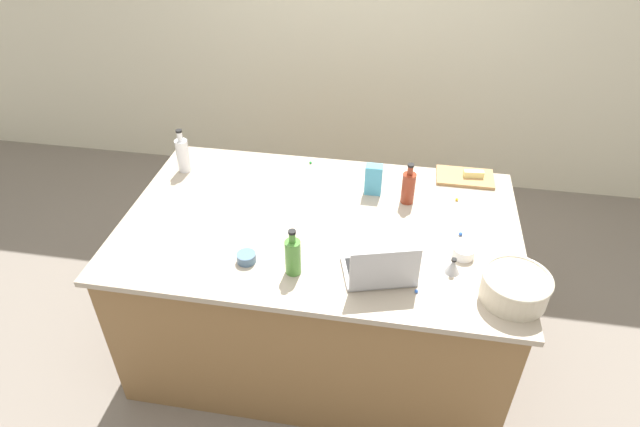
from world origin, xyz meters
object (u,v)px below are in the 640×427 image
object	(u,v)px
bottle_olive	(293,256)
cutting_board	(465,177)
candy_bag	(373,179)
laptop	(380,270)
mixing_bowl_large	(515,287)
bottle_vinegar	(183,154)
ramekin_small	(246,258)
bottle_soy	(408,187)
kitchen_timer	(453,266)
ramekin_medium	(464,252)
butter_stick_left	(474,174)

from	to	relation	value
bottle_olive	cutting_board	bearing A→B (deg)	49.21
cutting_board	candy_bag	distance (m)	0.56
laptop	mixing_bowl_large	size ratio (longest dim) A/B	1.24
bottle_olive	cutting_board	distance (m)	1.22
bottle_vinegar	ramekin_small	size ratio (longest dim) A/B	2.92
bottle_soy	ramekin_small	size ratio (longest dim) A/B	2.61
mixing_bowl_large	kitchen_timer	xyz separation A→B (m)	(-0.25, 0.12, -0.03)
bottle_olive	cutting_board	xyz separation A→B (m)	(0.79, 0.92, -0.09)
ramekin_medium	bottle_olive	bearing A→B (deg)	-162.67
candy_bag	bottle_vinegar	bearing A→B (deg)	177.53
laptop	ramekin_medium	distance (m)	0.43
mixing_bowl_large	butter_stick_left	distance (m)	0.93
bottle_olive	butter_stick_left	world-z (taller)	bottle_olive
butter_stick_left	cutting_board	bearing A→B (deg)	180.00
ramekin_small	laptop	bearing A→B (deg)	-0.82
mixing_bowl_large	bottle_vinegar	bearing A→B (deg)	156.99
bottle_vinegar	ramekin_medium	xyz separation A→B (m)	(1.55, -0.50, -0.08)
ramekin_small	butter_stick_left	bearing A→B (deg)	39.79
kitchen_timer	ramekin_medium	bearing A→B (deg)	65.09
bottle_soy	cutting_board	bearing A→B (deg)	42.03
ramekin_medium	kitchen_timer	size ratio (longest dim) A/B	1.26
cutting_board	candy_bag	bearing A→B (deg)	-155.42
kitchen_timer	butter_stick_left	bearing A→B (deg)	80.43
bottle_soy	laptop	bearing A→B (deg)	-98.78
cutting_board	ramekin_small	size ratio (longest dim) A/B	3.58
kitchen_timer	bottle_olive	bearing A→B (deg)	-170.39
kitchen_timer	candy_bag	size ratio (longest dim) A/B	0.45
mixing_bowl_large	ramekin_medium	xyz separation A→B (m)	(-0.19, 0.24, -0.04)
cutting_board	ramekin_medium	xyz separation A→B (m)	(-0.04, -0.68, 0.02)
ramekin_small	kitchen_timer	world-z (taller)	kitchen_timer
candy_bag	mixing_bowl_large	bearing A→B (deg)	-46.54
bottle_soy	cutting_board	size ratio (longest dim) A/B	0.73
bottle_soy	kitchen_timer	size ratio (longest dim) A/B	3.00
bottle_olive	bottle_soy	world-z (taller)	bottle_olive
cutting_board	ramekin_medium	size ratio (longest dim) A/B	3.25
bottle_soy	butter_stick_left	bearing A→B (deg)	38.30
mixing_bowl_large	ramekin_small	distance (m)	1.18
bottle_soy	candy_bag	world-z (taller)	bottle_soy
butter_stick_left	kitchen_timer	distance (m)	0.81
bottle_vinegar	cutting_board	distance (m)	1.60
bottle_vinegar	mixing_bowl_large	bearing A→B (deg)	-23.01
butter_stick_left	candy_bag	size ratio (longest dim) A/B	0.65
mixing_bowl_large	ramekin_small	world-z (taller)	mixing_bowl_large
bottle_olive	ramekin_small	world-z (taller)	bottle_olive
mixing_bowl_large	bottle_vinegar	distance (m)	1.90
mixing_bowl_large	kitchen_timer	size ratio (longest dim) A/B	3.75
mixing_bowl_large	ramekin_medium	world-z (taller)	mixing_bowl_large
mixing_bowl_large	kitchen_timer	bearing A→B (deg)	153.62
mixing_bowl_large	bottle_olive	xyz separation A→B (m)	(-0.95, 0.00, 0.03)
cutting_board	candy_bag	xyz separation A→B (m)	(-0.50, -0.23, 0.08)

